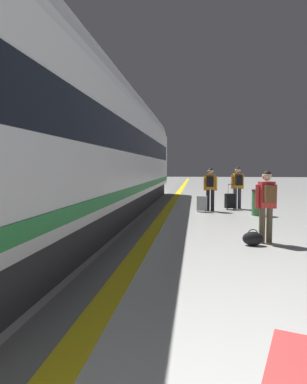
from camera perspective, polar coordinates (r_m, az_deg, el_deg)
safety_line_strip at (r=9.51m, az=0.35°, el=-5.98°), size 0.36×80.00×0.01m
tactile_edge_band at (r=9.56m, az=-1.84°, el=-5.94°), size 0.69×80.00×0.01m
high_speed_train at (r=7.79m, az=-18.17°, el=10.00°), size 2.94×30.65×4.97m
passenger_near at (r=14.01m, az=14.10°, el=1.33°), size 0.52×0.39×1.71m
suitcase_near at (r=13.75m, az=12.84°, el=-1.47°), size 0.43×0.34×1.03m
passenger_mid at (r=7.83m, az=18.66°, el=-1.35°), size 0.49×0.37×1.62m
duffel_bag_mid at (r=7.63m, az=16.50°, el=-7.57°), size 0.44×0.26×0.36m
passenger_far at (r=13.06m, az=9.62°, el=1.10°), size 0.52×0.35×1.67m
suitcase_far at (r=12.86m, az=8.22°, el=-1.90°), size 0.40×0.27×0.60m
waste_bin at (r=12.32m, az=17.35°, el=-1.71°), size 0.46×0.46×0.91m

